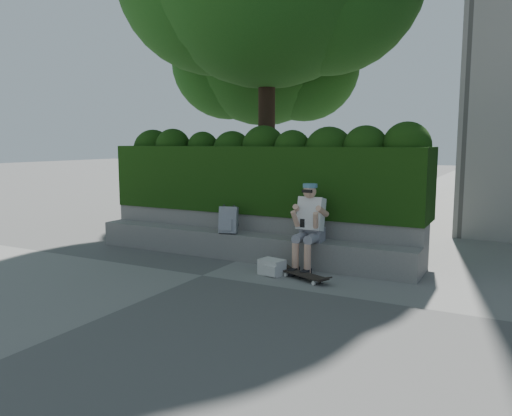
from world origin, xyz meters
The scene contains 9 objects.
ground centered at (0.00, 0.00, 0.00)m, with size 80.00×80.00×0.00m, color slate.
bench_ledge centered at (0.00, 1.25, 0.23)m, with size 6.00×0.45×0.45m, color gray.
planter_wall centered at (0.00, 1.73, 0.38)m, with size 6.00×0.50×0.75m, color gray.
hedge centered at (0.00, 1.95, 1.35)m, with size 6.00×1.00×1.20m, color black.
tree_right centered at (-2.24, 6.43, 4.60)m, with size 4.26×4.26×6.74m.
person centered at (1.32, 1.07, 0.75)m, with size 0.40×0.76×1.38m.
skateboard centered at (1.46, 0.51, 0.07)m, with size 0.86×0.52×0.09m.
backpack_plaid centered at (-0.22, 1.15, 0.68)m, with size 0.31×0.17×0.46m, color #A5A6AA.
backpack_ground centered at (0.92, 0.55, 0.12)m, with size 0.37×0.26×0.24m, color silver.
Camera 1 is at (4.21, -6.17, 2.03)m, focal length 35.00 mm.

